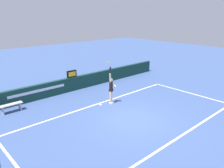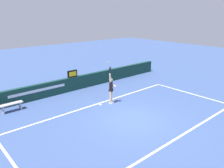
{
  "view_description": "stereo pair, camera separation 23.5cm",
  "coord_description": "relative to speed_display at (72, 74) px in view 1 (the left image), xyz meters",
  "views": [
    {
      "loc": [
        -8.14,
        -7.34,
        5.42
      ],
      "look_at": [
        0.88,
        2.64,
        1.18
      ],
      "focal_mm": 36.19,
      "sensor_mm": 36.0,
      "label": 1
    },
    {
      "loc": [
        -7.96,
        -7.5,
        5.42
      ],
      "look_at": [
        0.88,
        2.64,
        1.18
      ],
      "focal_mm": 36.19,
      "sensor_mm": 36.0,
      "label": 2
    }
  ],
  "objects": [
    {
      "name": "back_wall",
      "position": [
        -0.18,
        0.0,
        -0.76
      ],
      "size": [
        17.66,
        0.28,
        1.0
      ],
      "color": "#12362F",
      "rests_on": "ground"
    },
    {
      "name": "tennis_ball",
      "position": [
        0.27,
        -3.69,
        1.39
      ],
      "size": [
        0.07,
        0.07,
        0.07
      ],
      "color": "yellow"
    },
    {
      "name": "courtside_bench_near",
      "position": [
        -4.62,
        -0.84,
        -0.9
      ],
      "size": [
        1.26,
        0.36,
        0.48
      ],
      "color": "#B0ABAF",
      "rests_on": "ground"
    },
    {
      "name": "tennis_player",
      "position": [
        0.48,
        -3.68,
        -0.27
      ],
      "size": [
        0.51,
        0.48,
        2.39
      ],
      "color": "beige",
      "rests_on": "ground"
    },
    {
      "name": "speed_display",
      "position": [
        0.0,
        0.0,
        0.0
      ],
      "size": [
        0.75,
        0.13,
        0.51
      ],
      "color": "black",
      "rests_on": "back_wall"
    },
    {
      "name": "court_lines",
      "position": [
        -0.17,
        -5.99,
        -1.26
      ],
      "size": [
        12.19,
        5.7,
        0.0
      ],
      "color": "white",
      "rests_on": "ground"
    },
    {
      "name": "ground_plane",
      "position": [
        -0.17,
        -6.15,
        -1.26
      ],
      "size": [
        60.0,
        60.0,
        0.0
      ],
      "primitive_type": "plane",
      "color": "#3C558A"
    }
  ]
}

